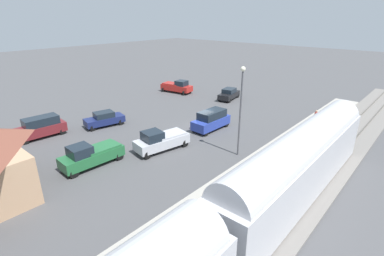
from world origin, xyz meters
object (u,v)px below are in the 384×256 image
object	(u,v)px
pickup_silver	(161,140)
suv_maroon	(41,127)
pedestrian_on_platform	(308,128)
sedan_navy	(104,119)
pedestrian_waiting_far	(316,116)
sedan_black	(229,94)
pickup_red	(177,87)
light_pole_near_platform	(241,102)
suv_blue	(211,120)
pickup_green	(91,155)

from	to	relation	value
pickup_silver	suv_maroon	distance (m)	13.61
pedestrian_on_platform	sedan_navy	xyz separation A→B (m)	(19.58, 11.91, -0.40)
pedestrian_waiting_far	sedan_navy	size ratio (longest dim) A/B	0.36
sedan_black	pickup_red	xyz separation A→B (m)	(9.10, 2.19, 0.15)
pickup_red	light_pole_near_platform	world-z (taller)	light_pole_near_platform
pickup_silver	suv_blue	bearing A→B (deg)	-92.38
pickup_green	sedan_black	distance (m)	25.77
sedan_navy	pickup_silver	xyz separation A→B (m)	(-9.86, 0.09, 0.15)
suv_blue	sedan_black	bearing A→B (deg)	-64.56
suv_blue	light_pole_near_platform	world-z (taller)	light_pole_near_platform
pedestrian_on_platform	suv_blue	distance (m)	10.40
light_pole_near_platform	pickup_silver	bearing A→B (deg)	32.93
sedan_black	pedestrian_on_platform	bearing A→B (deg)	153.74
pedestrian_on_platform	pickup_green	world-z (taller)	pickup_green
suv_blue	pickup_red	bearing A→B (deg)	-33.26
pedestrian_on_platform	light_pole_near_platform	size ratio (longest dim) A/B	0.21
pedestrian_waiting_far	pickup_red	world-z (taller)	pickup_red
suv_maroon	sedan_navy	bearing A→B (deg)	-109.42
sedan_navy	pedestrian_waiting_far	bearing A→B (deg)	-139.21
pedestrian_waiting_far	light_pole_near_platform	xyz separation A→B (m)	(2.78, 12.33, 3.89)
pickup_green	suv_maroon	xyz separation A→B (m)	(9.82, 0.07, 0.12)
pickup_green	sedan_navy	size ratio (longest dim) A/B	1.14
pickup_green	suv_maroon	size ratio (longest dim) A/B	1.09
suv_maroon	pickup_red	bearing A→B (deg)	-84.34
pickup_green	suv_maroon	world-z (taller)	suv_maroon
pedestrian_on_platform	pedestrian_waiting_far	world-z (taller)	same
sedan_black	sedan_navy	distance (m)	19.85
sedan_black	pickup_silver	xyz separation A→B (m)	(-5.32, 19.42, 0.15)
pickup_green	light_pole_near_platform	size ratio (longest dim) A/B	0.66
pedestrian_on_platform	pickup_green	size ratio (longest dim) A/B	0.31
pickup_green	pickup_silver	size ratio (longest dim) A/B	0.97
pickup_green	sedan_black	xyz separation A→B (m)	(3.05, -25.59, -0.15)
sedan_navy	pickup_green	bearing A→B (deg)	140.48
pickup_green	light_pole_near_platform	bearing A→B (deg)	-129.77
pedestrian_waiting_far	sedan_navy	distance (m)	24.91
pickup_silver	suv_blue	distance (m)	7.58
pedestrian_waiting_far	pickup_red	bearing A→B (deg)	-2.14
pedestrian_waiting_far	suv_maroon	bearing A→B (deg)	46.98
pedestrian_waiting_far	suv_blue	size ratio (longest dim) A/B	0.35
sedan_black	suv_maroon	bearing A→B (deg)	75.21
sedan_navy	sedan_black	bearing A→B (deg)	-103.22
pedestrian_on_platform	pickup_red	bearing A→B (deg)	-12.24
light_pole_near_platform	suv_maroon	bearing A→B (deg)	29.29
suv_blue	pickup_silver	bearing A→B (deg)	87.62
pedestrian_on_platform	sedan_black	xyz separation A→B (m)	(15.04, -7.42, -0.40)
pedestrian_on_platform	sedan_black	world-z (taller)	pedestrian_on_platform
pickup_red	suv_blue	distance (m)	17.62
pickup_silver	sedan_black	bearing A→B (deg)	-74.68
light_pole_near_platform	sedan_black	bearing A→B (deg)	-53.14
sedan_navy	pickup_silver	distance (m)	9.86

